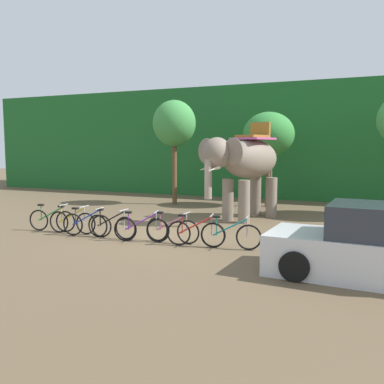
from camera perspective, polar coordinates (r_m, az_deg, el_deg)
The scene contains 14 objects.
ground_plane at distance 13.45m, azimuth -3.59°, elevation -5.85°, with size 80.00×80.00×0.00m, color brown.
foliage_hedge at distance 25.95m, azimuth 9.81°, elevation 6.72°, with size 36.00×6.00×6.23m, color #1E6028.
tree_left at distance 20.39m, azimuth -2.44°, elevation 9.30°, with size 2.08×2.08×5.07m.
tree_far_right at distance 19.93m, azimuth 10.46°, elevation 7.73°, with size 2.39×2.39×4.45m.
elephant at distance 16.04m, azimuth 7.33°, elevation 3.97°, with size 2.87×4.20×3.78m.
bike_green at distance 14.64m, azimuth -18.66°, elevation -3.64°, with size 1.70×0.52×0.92m.
bike_yellow at distance 14.08m, azimuth -16.12°, elevation -3.94°, with size 1.71×0.52×0.92m.
bike_blue at distance 13.50m, azimuth -14.24°, elevation -4.31°, with size 1.70×0.52×0.92m.
bike_black at distance 13.05m, azimuth -11.00°, elevation -4.59°, with size 1.71×0.52×0.92m.
bike_purple at distance 12.43m, azimuth -6.96°, elevation -5.06°, with size 1.68×0.57×0.92m.
bike_pink at distance 12.24m, azimuth -2.72°, elevation -5.19°, with size 1.71×0.52×0.92m.
bike_red at distance 11.77m, azimuth 0.50°, elevation -5.64°, with size 1.70×0.52×0.92m.
bike_teal at distance 11.53m, azimuth 5.29°, elevation -5.91°, with size 1.70×0.52×0.92m.
parked_car at distance 9.64m, azimuth 23.41°, elevation -7.16°, with size 4.31×2.19×1.60m.
Camera 1 is at (5.86, -11.79, 2.77)m, focal length 38.89 mm.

